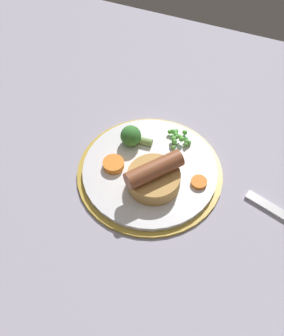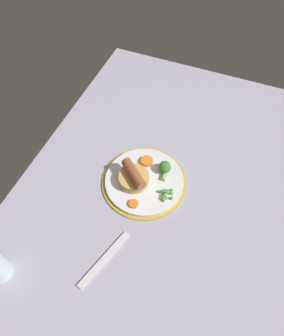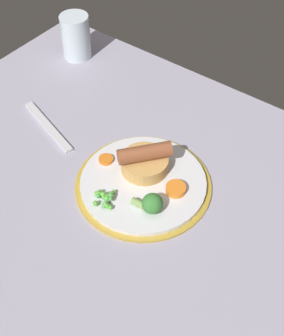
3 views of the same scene
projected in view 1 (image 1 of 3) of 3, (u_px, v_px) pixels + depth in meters
dining_table at (143, 156)px, 86.31cm from camera, size 110.00×80.00×3.00cm
dinner_plate at (150, 172)px, 81.56cm from camera, size 25.45×25.45×1.40cm
sausage_pudding at (154, 177)px, 77.32cm from camera, size 8.94×9.56×5.66cm
pea_pile at (179, 138)px, 83.95cm from camera, size 4.86×4.88×1.81cm
broccoli_floret_near at (133, 135)px, 83.28cm from camera, size 5.82×3.73×3.73cm
carrot_slice_0 at (199, 182)px, 78.87cm from camera, size 3.81×3.81×0.70cm
carrot_slice_1 at (113, 164)px, 80.83cm from camera, size 4.76×4.76×1.18cm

